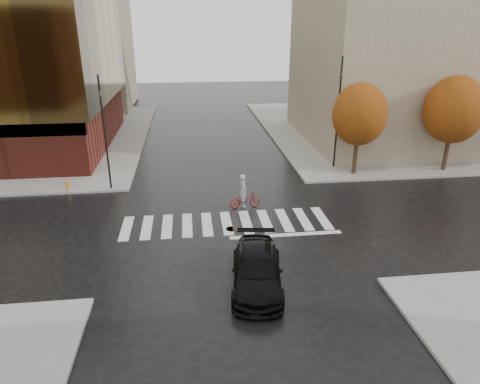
# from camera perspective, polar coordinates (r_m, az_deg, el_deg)

# --- Properties ---
(ground) EXTENTS (120.00, 120.00, 0.00)m
(ground) POSITION_cam_1_polar(r_m,az_deg,el_deg) (23.57, -1.68, -4.69)
(ground) COLOR black
(ground) RESTS_ON ground
(sidewalk_ne) EXTENTS (30.00, 30.00, 0.15)m
(sidewalk_ne) POSITION_cam_1_polar(r_m,az_deg,el_deg) (48.95, 21.33, 8.06)
(sidewalk_ne) COLOR gray
(sidewalk_ne) RESTS_ON ground
(crosswalk) EXTENTS (12.00, 3.00, 0.01)m
(crosswalk) POSITION_cam_1_polar(r_m,az_deg,el_deg) (24.02, -1.79, -4.15)
(crosswalk) COLOR silver
(crosswalk) RESTS_ON ground
(building_ne_tan) EXTENTS (16.00, 16.00, 18.00)m
(building_ne_tan) POSITION_cam_1_polar(r_m,az_deg,el_deg) (42.44, 20.59, 18.72)
(building_ne_tan) COLOR gray
(building_ne_tan) RESTS_ON sidewalk_ne
(building_nw_far) EXTENTS (14.00, 12.00, 20.00)m
(building_nw_far) POSITION_cam_1_polar(r_m,az_deg,el_deg) (59.70, -22.03, 20.06)
(building_nw_far) COLOR gray
(building_nw_far) RESTS_ON sidewalk_nw
(tree_ne_a) EXTENTS (3.80, 3.80, 6.50)m
(tree_ne_a) POSITION_cam_1_polar(r_m,az_deg,el_deg) (31.37, 15.67, 9.91)
(tree_ne_a) COLOR #322616
(tree_ne_a) RESTS_ON sidewalk_ne
(tree_ne_b) EXTENTS (4.20, 4.20, 6.89)m
(tree_ne_b) POSITION_cam_1_polar(r_m,az_deg,el_deg) (34.60, 26.65, 9.76)
(tree_ne_b) COLOR #322616
(tree_ne_b) RESTS_ON sidewalk_ne
(sedan) EXTENTS (2.78, 5.39, 1.49)m
(sedan) POSITION_cam_1_polar(r_m,az_deg,el_deg) (18.41, 2.27, -10.29)
(sedan) COLOR black
(sedan) RESTS_ON ground
(cyclist) EXTENTS (1.95, 0.90, 2.13)m
(cyclist) POSITION_cam_1_polar(r_m,az_deg,el_deg) (25.66, 0.56, -0.60)
(cyclist) COLOR maroon
(cyclist) RESTS_ON ground
(traffic_light_nw) EXTENTS (0.21, 0.18, 7.37)m
(traffic_light_nw) POSITION_cam_1_polar(r_m,az_deg,el_deg) (28.64, -17.70, 8.39)
(traffic_light_nw) COLOR black
(traffic_light_nw) RESTS_ON sidewalk_nw
(traffic_light_ne) EXTENTS (0.17, 0.21, 8.11)m
(traffic_light_ne) POSITION_cam_1_polar(r_m,az_deg,el_deg) (32.41, 13.02, 11.27)
(traffic_light_ne) COLOR black
(traffic_light_ne) RESTS_ON sidewalk_ne
(fire_hydrant) EXTENTS (0.23, 0.23, 0.65)m
(fire_hydrant) POSITION_cam_1_polar(r_m,az_deg,el_deg) (30.39, -22.03, 0.94)
(fire_hydrant) COLOR #C77C0B
(fire_hydrant) RESTS_ON sidewalk_nw
(manhole) EXTENTS (0.67, 0.67, 0.01)m
(manhole) POSITION_cam_1_polar(r_m,az_deg,el_deg) (23.35, -1.09, -4.95)
(manhole) COLOR #412917
(manhole) RESTS_ON ground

